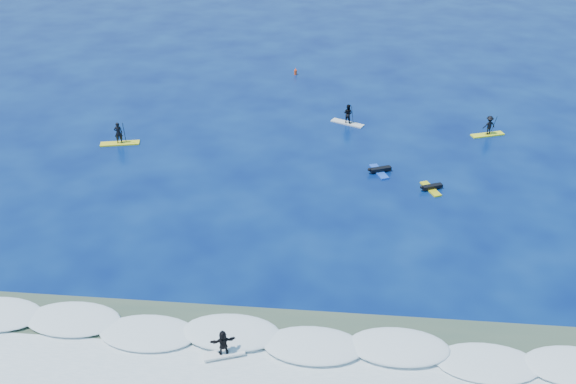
# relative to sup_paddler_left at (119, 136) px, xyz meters

# --- Properties ---
(ground) EXTENTS (160.00, 160.00, 0.00)m
(ground) POSITION_rel_sup_paddler_left_xyz_m (15.16, -10.51, -0.65)
(ground) COLOR #030E46
(ground) RESTS_ON ground
(breaking_wave) EXTENTS (40.00, 6.00, 0.30)m
(breaking_wave) POSITION_rel_sup_paddler_left_xyz_m (15.16, -20.51, -0.65)
(breaking_wave) COLOR white
(breaking_wave) RESTS_ON ground
(sup_paddler_left) EXTENTS (3.05, 1.38, 2.08)m
(sup_paddler_left) POSITION_rel_sup_paddler_left_xyz_m (0.00, 0.00, 0.00)
(sup_paddler_left) COLOR yellow
(sup_paddler_left) RESTS_ON ground
(sup_paddler_center) EXTENTS (2.80, 1.81, 1.94)m
(sup_paddler_center) POSITION_rel_sup_paddler_left_xyz_m (17.42, 5.46, 0.08)
(sup_paddler_center) COLOR silver
(sup_paddler_center) RESTS_ON ground
(sup_paddler_right) EXTENTS (2.75, 1.54, 1.88)m
(sup_paddler_right) POSITION_rel_sup_paddler_left_xyz_m (28.50, 4.27, 0.08)
(sup_paddler_right) COLOR #FCFC1B
(sup_paddler_right) RESTS_ON ground
(prone_paddler_near) EXTENTS (1.59, 2.12, 0.43)m
(prone_paddler_near) POSITION_rel_sup_paddler_left_xyz_m (23.18, -4.90, -0.50)
(prone_paddler_near) COLOR gold
(prone_paddler_near) RESTS_ON ground
(prone_paddler_far) EXTENTS (1.72, 2.28, 0.47)m
(prone_paddler_far) POSITION_rel_sup_paddler_left_xyz_m (19.77, -2.75, -0.49)
(prone_paddler_far) COLOR blue
(prone_paddler_far) RESTS_ON ground
(wave_surfer) EXTENTS (1.99, 1.15, 1.39)m
(wave_surfer) POSITION_rel_sup_paddler_left_xyz_m (12.06, -21.62, 0.14)
(wave_surfer) COLOR white
(wave_surfer) RESTS_ON breaking_wave
(marker_buoy) EXTENTS (0.29, 0.29, 0.70)m
(marker_buoy) POSITION_rel_sup_paddler_left_xyz_m (12.19, 16.76, -0.34)
(marker_buoy) COLOR #F94516
(marker_buoy) RESTS_ON ground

